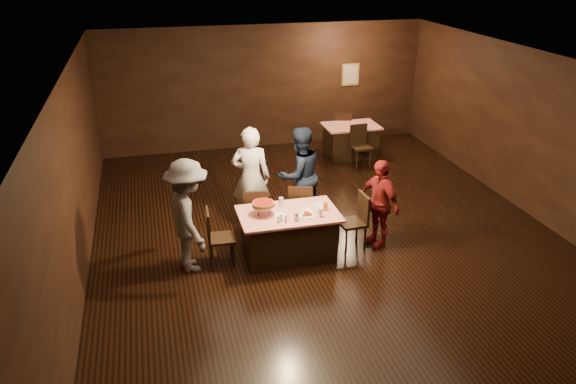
{
  "coord_description": "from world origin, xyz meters",
  "views": [
    {
      "loc": [
        -2.83,
        -8.36,
        4.71
      ],
      "look_at": [
        -0.75,
        -0.22,
        1.0
      ],
      "focal_mm": 35.0,
      "sensor_mm": 36.0,
      "label": 1
    }
  ],
  "objects_px": {
    "back_table": "(350,141)",
    "plate_empty": "(319,205)",
    "diner_white_jacket": "(251,178)",
    "diner_red_shirt": "(379,203)",
    "pizza_stand": "(263,204)",
    "diner_navy_hoodie": "(300,175)",
    "glass_front_right": "(320,213)",
    "glass_amber": "(325,206)",
    "main_table": "(288,234)",
    "diner_grey_knit": "(188,216)",
    "chair_end_right": "(352,222)",
    "chair_far_left": "(255,212)",
    "chair_far_right": "(300,207)",
    "chair_back_near": "(361,146)",
    "glass_back": "(281,202)",
    "chair_back_far": "(342,130)",
    "glass_front_left": "(296,217)",
    "chair_end_left": "(221,237)"
  },
  "relations": [
    {
      "from": "main_table",
      "to": "chair_end_left",
      "type": "bearing_deg",
      "value": 180.0
    },
    {
      "from": "chair_far_right",
      "to": "chair_back_near",
      "type": "xyz_separation_m",
      "value": [
        2.23,
        2.8,
        0.0
      ]
    },
    {
      "from": "diner_white_jacket",
      "to": "glass_amber",
      "type": "bearing_deg",
      "value": 143.25
    },
    {
      "from": "glass_front_right",
      "to": "chair_back_far",
      "type": "bearing_deg",
      "value": 66.85
    },
    {
      "from": "diner_white_jacket",
      "to": "diner_red_shirt",
      "type": "height_order",
      "value": "diner_white_jacket"
    },
    {
      "from": "chair_end_left",
      "to": "diner_grey_knit",
      "type": "distance_m",
      "value": 0.65
    },
    {
      "from": "glass_amber",
      "to": "main_table",
      "type": "bearing_deg",
      "value": 175.24
    },
    {
      "from": "chair_end_right",
      "to": "diner_grey_knit",
      "type": "xyz_separation_m",
      "value": [
        -2.68,
        -0.01,
        0.43
      ]
    },
    {
      "from": "back_table",
      "to": "glass_back",
      "type": "xyz_separation_m",
      "value": [
        -2.68,
        -3.95,
        0.46
      ]
    },
    {
      "from": "main_table",
      "to": "diner_white_jacket",
      "type": "bearing_deg",
      "value": 107.39
    },
    {
      "from": "diner_red_shirt",
      "to": "glass_front_left",
      "type": "xyz_separation_m",
      "value": [
        -1.51,
        -0.31,
        0.08
      ]
    },
    {
      "from": "main_table",
      "to": "chair_back_near",
      "type": "distance_m",
      "value": 4.42
    },
    {
      "from": "diner_grey_knit",
      "to": "glass_back",
      "type": "relative_size",
      "value": 12.99
    },
    {
      "from": "diner_red_shirt",
      "to": "pizza_stand",
      "type": "relative_size",
      "value": 4.02
    },
    {
      "from": "chair_back_far",
      "to": "glass_front_right",
      "type": "bearing_deg",
      "value": 81.84
    },
    {
      "from": "main_table",
      "to": "diner_navy_hoodie",
      "type": "height_order",
      "value": "diner_navy_hoodie"
    },
    {
      "from": "chair_far_left",
      "to": "chair_back_near",
      "type": "xyz_separation_m",
      "value": [
        3.03,
        2.8,
        0.0
      ]
    },
    {
      "from": "chair_back_far",
      "to": "back_table",
      "type": "bearing_deg",
      "value": 105.0
    },
    {
      "from": "glass_front_right",
      "to": "pizza_stand",
      "type": "bearing_deg",
      "value": 160.56
    },
    {
      "from": "chair_far_left",
      "to": "glass_amber",
      "type": "relative_size",
      "value": 6.79
    },
    {
      "from": "glass_front_left",
      "to": "chair_back_near",
      "type": "bearing_deg",
      "value": 56.15
    },
    {
      "from": "back_table",
      "to": "diner_grey_knit",
      "type": "xyz_separation_m",
      "value": [
        -4.21,
        -4.26,
        0.52
      ]
    },
    {
      "from": "plate_empty",
      "to": "chair_end_left",
      "type": "bearing_deg",
      "value": -174.81
    },
    {
      "from": "glass_back",
      "to": "main_table",
      "type": "bearing_deg",
      "value": -80.54
    },
    {
      "from": "main_table",
      "to": "back_table",
      "type": "xyz_separation_m",
      "value": [
        2.63,
        4.25,
        0.0
      ]
    },
    {
      "from": "back_table",
      "to": "plate_empty",
      "type": "height_order",
      "value": "plate_empty"
    },
    {
      "from": "diner_red_shirt",
      "to": "glass_back",
      "type": "relative_size",
      "value": 10.9
    },
    {
      "from": "main_table",
      "to": "plate_empty",
      "type": "distance_m",
      "value": 0.69
    },
    {
      "from": "chair_far_right",
      "to": "diner_grey_knit",
      "type": "bearing_deg",
      "value": 35.06
    },
    {
      "from": "back_table",
      "to": "chair_far_left",
      "type": "bearing_deg",
      "value": -130.91
    },
    {
      "from": "back_table",
      "to": "diner_red_shirt",
      "type": "relative_size",
      "value": 0.85
    },
    {
      "from": "diner_grey_knit",
      "to": "glass_front_right",
      "type": "bearing_deg",
      "value": -106.4
    },
    {
      "from": "glass_front_right",
      "to": "diner_white_jacket",
      "type": "bearing_deg",
      "value": 119.62
    },
    {
      "from": "chair_end_left",
      "to": "plate_empty",
      "type": "bearing_deg",
      "value": -81.45
    },
    {
      "from": "diner_navy_hoodie",
      "to": "glass_front_right",
      "type": "height_order",
      "value": "diner_navy_hoodie"
    },
    {
      "from": "diner_grey_knit",
      "to": "pizza_stand",
      "type": "height_order",
      "value": "diner_grey_knit"
    },
    {
      "from": "diner_red_shirt",
      "to": "chair_back_near",
      "type": "bearing_deg",
      "value": 143.93
    },
    {
      "from": "plate_empty",
      "to": "glass_amber",
      "type": "relative_size",
      "value": 1.79
    },
    {
      "from": "diner_grey_knit",
      "to": "plate_empty",
      "type": "height_order",
      "value": "diner_grey_knit"
    },
    {
      "from": "chair_back_near",
      "to": "plate_empty",
      "type": "xyz_separation_m",
      "value": [
        -2.08,
        -3.4,
        0.3
      ]
    },
    {
      "from": "glass_back",
      "to": "diner_navy_hoodie",
      "type": "bearing_deg",
      "value": 57.99
    },
    {
      "from": "diner_white_jacket",
      "to": "pizza_stand",
      "type": "distance_m",
      "value": 1.16
    },
    {
      "from": "chair_back_near",
      "to": "glass_front_left",
      "type": "xyz_separation_m",
      "value": [
        -2.58,
        -3.85,
        0.37
      ]
    },
    {
      "from": "chair_back_far",
      "to": "diner_white_jacket",
      "type": "xyz_separation_m",
      "value": [
        -3.01,
        -3.64,
        0.46
      ]
    },
    {
      "from": "chair_end_right",
      "to": "chair_back_near",
      "type": "bearing_deg",
      "value": 153.69
    },
    {
      "from": "diner_white_jacket",
      "to": "chair_back_far",
      "type": "bearing_deg",
      "value": -114.21
    },
    {
      "from": "chair_far_left",
      "to": "glass_back",
      "type": "height_order",
      "value": "chair_far_left"
    },
    {
      "from": "plate_empty",
      "to": "glass_amber",
      "type": "distance_m",
      "value": 0.22
    },
    {
      "from": "back_table",
      "to": "chair_end_right",
      "type": "xyz_separation_m",
      "value": [
        -1.53,
        -4.25,
        0.09
      ]
    },
    {
      "from": "plate_empty",
      "to": "glass_amber",
      "type": "xyz_separation_m",
      "value": [
        0.05,
        -0.2,
        0.06
      ]
    }
  ]
}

